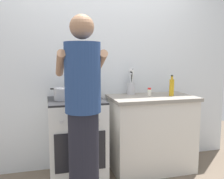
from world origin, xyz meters
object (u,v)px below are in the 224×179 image
object	(u,v)px
pot	(63,94)
mixing_bowl	(88,94)
spice_bottle	(149,92)
oil_bottle	(172,87)
stove_range	(77,139)
utensil_crock	(131,86)
person	(83,116)

from	to	relation	value
pot	mixing_bowl	xyz separation A→B (m)	(0.28, 0.04, -0.02)
spice_bottle	oil_bottle	size ratio (longest dim) A/B	0.39
pot	oil_bottle	size ratio (longest dim) A/B	1.03
spice_bottle	stove_range	bearing A→B (deg)	-179.19
spice_bottle	oil_bottle	xyz separation A→B (m)	(0.27, -0.05, 0.06)
mixing_bowl	pot	bearing A→B (deg)	-172.45
pot	utensil_crock	size ratio (longest dim) A/B	0.77
spice_bottle	oil_bottle	world-z (taller)	oil_bottle
pot	person	distance (m)	0.65
pot	person	size ratio (longest dim) A/B	0.15
mixing_bowl	spice_bottle	xyz separation A→B (m)	(0.73, -0.03, 0.00)
pot	oil_bottle	bearing A→B (deg)	-1.76
stove_range	utensil_crock	world-z (taller)	utensil_crock
utensil_crock	mixing_bowl	bearing A→B (deg)	-163.41
stove_range	utensil_crock	bearing A→B (deg)	16.55
mixing_bowl	utensil_crock	size ratio (longest dim) A/B	0.87
mixing_bowl	person	xyz separation A→B (m)	(-0.16, -0.67, -0.08)
mixing_bowl	oil_bottle	xyz separation A→B (m)	(1.00, -0.08, 0.06)
utensil_crock	person	size ratio (longest dim) A/B	0.20
utensil_crock	oil_bottle	xyz separation A→B (m)	(0.43, -0.25, 0.00)
utensil_crock	person	distance (m)	1.12
pot	spice_bottle	distance (m)	1.01
utensil_crock	oil_bottle	size ratio (longest dim) A/B	1.34
pot	mixing_bowl	distance (m)	0.28
stove_range	oil_bottle	distance (m)	1.26
pot	person	world-z (taller)	person
utensil_crock	spice_bottle	bearing A→B (deg)	-50.87
stove_range	person	world-z (taller)	person
pot	spice_bottle	xyz separation A→B (m)	(1.01, 0.01, -0.02)
pot	mixing_bowl	world-z (taller)	pot
mixing_bowl	oil_bottle	bearing A→B (deg)	-4.39
mixing_bowl	spice_bottle	world-z (taller)	spice_bottle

